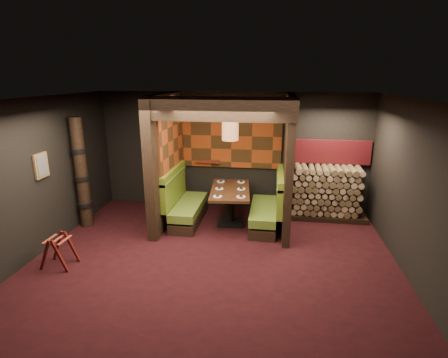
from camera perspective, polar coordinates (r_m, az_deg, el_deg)
The scene contains 23 objects.
floor at distance 6.49m, azimuth -1.71°, elevation -13.15°, with size 6.50×5.50×0.02m, color black.
ceiling at distance 5.65m, azimuth -1.96°, elevation 13.03°, with size 6.50×5.50×0.02m, color black.
wall_back at distance 8.56m, azimuth 1.42°, elevation 4.51°, with size 6.50×0.02×2.85m, color black.
wall_front at distance 3.46m, azimuth -10.15°, elevation -14.68°, with size 6.50×0.02×2.85m, color black.
wall_left at distance 7.22m, azimuth -28.20°, elevation 0.26°, with size 0.02×5.50×2.85m, color black.
wall_right at distance 6.25m, azimuth 29.08°, elevation -2.16°, with size 0.02×5.50×2.85m, color black.
partition_left at distance 7.78m, azimuth -9.51°, elevation 3.08°, with size 0.20×2.20×2.85m, color black.
partition_right at distance 7.47m, azimuth 10.37°, elevation 2.47°, with size 0.15×2.10×2.85m, color black.
header_beam at distance 6.36m, azimuth -1.03°, elevation 11.34°, with size 2.85×0.18×0.44m, color black.
tapa_back_panel at distance 8.44m, azimuth 1.23°, elevation 7.07°, with size 2.40×0.06×1.55m, color #913612.
tapa_side_panel at distance 7.83m, azimuth -8.43°, elevation 6.38°, with size 0.04×1.85×1.45m, color #913612.
lacquer_shelf at distance 8.60m, azimuth -2.65°, elevation 2.88°, with size 0.60×0.12×0.07m, color #5B2113.
booth_bench_left at distance 7.98m, azimuth -6.50°, elevation -4.18°, with size 0.68×1.60×1.14m.
booth_bench_right at distance 7.73m, azimuth 7.25°, elevation -4.89°, with size 0.68×1.60×1.14m.
dining_table at distance 7.76m, azimuth 1.01°, elevation -3.30°, with size 0.97×1.61×0.81m.
place_settings at distance 7.68m, azimuth 1.02°, elevation -1.56°, with size 0.76×1.27×0.03m.
pendant_lamp at distance 7.33m, azimuth 1.02°, elevation 8.09°, with size 0.35×0.35×0.95m.
framed_picture at distance 7.23m, azimuth -27.67°, elevation 1.95°, with size 0.05×0.36×0.46m.
luggage_rack at distance 6.82m, azimuth -25.39°, elevation -10.37°, with size 0.58×0.41×0.61m.
totem_column at distance 8.05m, azimuth -22.24°, elevation 0.74°, with size 0.31×0.31×2.40m.
firewood_stack at distance 8.41m, azimuth 16.68°, elevation -2.15°, with size 1.73×0.70×1.22m.
mosaic_header at distance 8.50m, azimuth 16.87°, elevation 4.27°, with size 1.83×0.10×0.56m, color maroon.
bay_front_post at distance 7.73m, azimuth 10.98°, elevation 2.91°, with size 0.08×0.08×2.85m, color black.
Camera 1 is at (1.01, -5.55, 3.20)m, focal length 28.00 mm.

